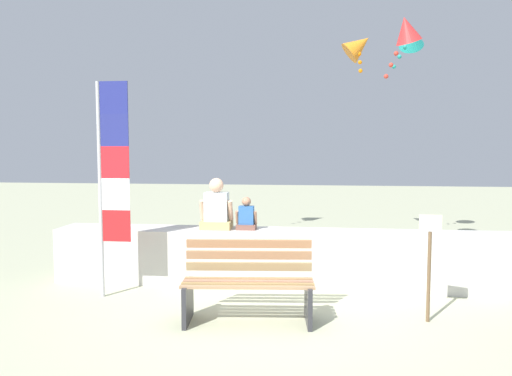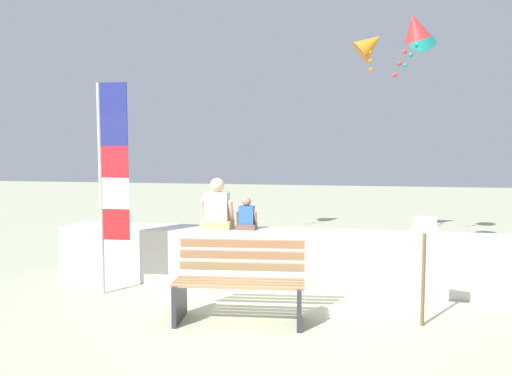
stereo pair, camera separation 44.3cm
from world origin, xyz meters
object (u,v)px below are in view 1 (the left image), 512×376
Objects in this scene: park_bench at (248,285)px; kite_teal at (411,37)px; kite_orange at (359,46)px; kite_red at (406,30)px; person_child at (246,217)px; flag_banner at (110,173)px; person_adult at (217,209)px; sign_post at (429,258)px.

kite_teal reaches higher than park_bench.
kite_orange reaches higher than kite_red.
kite_red is (2.46, 1.66, 2.94)m from person_child.
flag_banner is at bearing -148.34° from kite_red.
person_adult is at bearing -138.81° from kite_teal.
kite_red is at bearing 29.85° from person_adult.
kite_orange reaches higher than flag_banner.
kite_red is at bearing -104.25° from kite_teal.
kite_orange reaches higher than person_adult.
kite_red reaches higher than park_bench.
person_adult is at bearing 153.55° from sign_post.
flag_banner is at bearing 161.00° from park_bench.
person_adult is 4.91m from kite_orange.
flag_banner is (-1.88, 0.65, 1.22)m from park_bench.
kite_red is at bearing 54.96° from park_bench.
park_bench is at bearing -81.44° from person_child.
kite_orange is at bearing 111.98° from kite_red.
park_bench is at bearing -174.58° from sign_post.
person_adult is 0.80× the size of kite_orange.
kite_teal is at bearing 82.98° from sign_post.
person_adult is 0.45m from person_child.
flag_banner reaches higher than person_child.
park_bench is 1.70× the size of kite_teal.
park_bench is 1.64× the size of kite_orange.
person_child is 4.18m from kite_red.
kite_teal is at bearing 59.68° from park_bench.
park_bench is 2.33m from flag_banner.
kite_teal is (3.18, 2.78, 2.97)m from person_adult.
kite_red is 1.17m from kite_teal.
person_adult is at bearing 35.70° from flag_banner.
kite_orange is 0.89× the size of kite_red.
kite_orange is at bearing 153.69° from kite_teal.
person_adult is 1.60m from flag_banner.
sign_post is (2.24, -1.33, -0.24)m from person_child.
kite_red is 0.85× the size of sign_post.
park_bench is 1.25× the size of sign_post.
kite_teal reaches higher than person_adult.
kite_red is (2.23, 3.18, 3.49)m from park_bench.
person_child is at bearing -134.61° from kite_teal.
kite_red reaches higher than sign_post.
kite_teal is (2.75, 2.78, 3.07)m from person_child.
person_child is 0.53× the size of kite_teal.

